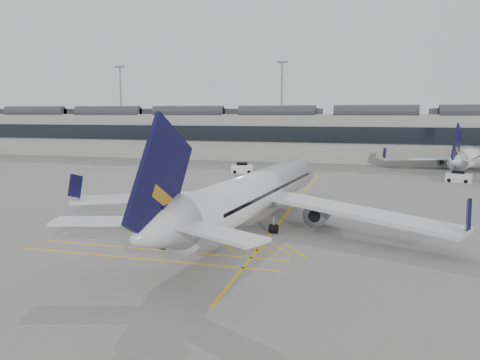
% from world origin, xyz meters
% --- Properties ---
extents(ground, '(220.00, 220.00, 0.00)m').
position_xyz_m(ground, '(0.00, 0.00, 0.00)').
color(ground, gray).
rests_on(ground, ground).
extents(terminal, '(200.00, 20.45, 12.40)m').
position_xyz_m(terminal, '(0.00, 71.93, 6.14)').
color(terminal, '#9E9E99').
rests_on(terminal, ground).
extents(light_masts, '(113.00, 0.60, 25.45)m').
position_xyz_m(light_masts, '(-1.67, 86.00, 14.49)').
color(light_masts, slate).
rests_on(light_masts, ground).
extents(apron_markings, '(0.25, 60.00, 0.01)m').
position_xyz_m(apron_markings, '(10.00, 10.00, 0.01)').
color(apron_markings, gold).
rests_on(apron_markings, ground).
extents(airliner_main, '(39.32, 43.18, 11.50)m').
position_xyz_m(airliner_main, '(7.75, 0.27, 3.38)').
color(airliner_main, silver).
rests_on(airliner_main, ground).
extents(airliner_far, '(31.35, 34.72, 9.67)m').
position_xyz_m(airliner_far, '(38.38, 55.40, 2.84)').
color(airliner_far, silver).
rests_on(airliner_far, ground).
extents(belt_loader, '(4.64, 2.52, 1.84)m').
position_xyz_m(belt_loader, '(5.57, 11.89, 0.54)').
color(belt_loader, silver).
rests_on(belt_loader, ground).
extents(baggage_cart_a, '(2.16, 1.94, 1.91)m').
position_xyz_m(baggage_cart_a, '(5.10, 10.10, 1.03)').
color(baggage_cart_a, gray).
rests_on(baggage_cart_a, ground).
extents(baggage_cart_b, '(2.02, 1.77, 1.88)m').
position_xyz_m(baggage_cart_b, '(-1.60, 5.08, 1.01)').
color(baggage_cart_b, gray).
rests_on(baggage_cart_b, ground).
extents(baggage_cart_c, '(2.07, 1.81, 1.93)m').
position_xyz_m(baggage_cart_c, '(2.00, 4.73, 1.03)').
color(baggage_cart_c, gray).
rests_on(baggage_cart_c, ground).
extents(baggage_cart_d, '(2.37, 2.19, 2.00)m').
position_xyz_m(baggage_cart_d, '(-0.04, 6.63, 1.07)').
color(baggage_cart_d, gray).
rests_on(baggage_cart_d, ground).
extents(ramp_agent_a, '(0.70, 0.62, 1.62)m').
position_xyz_m(ramp_agent_a, '(2.61, 9.30, 0.81)').
color(ramp_agent_a, '#DF450B').
rests_on(ramp_agent_a, ground).
extents(ramp_agent_b, '(1.01, 0.96, 1.64)m').
position_xyz_m(ramp_agent_b, '(3.67, 3.43, 0.82)').
color(ramp_agent_b, '#F75F0D').
rests_on(ramp_agent_b, ground).
extents(pushback_tug, '(2.45, 1.61, 1.32)m').
position_xyz_m(pushback_tug, '(-5.34, 5.00, 0.59)').
color(pushback_tug, '#505245').
rests_on(pushback_tug, ground).
extents(safety_cone_nose, '(0.34, 0.34, 0.47)m').
position_xyz_m(safety_cone_nose, '(8.95, 18.04, 0.23)').
color(safety_cone_nose, '#F24C0A').
rests_on(safety_cone_nose, ground).
extents(safety_cone_engine, '(0.41, 0.41, 0.57)m').
position_xyz_m(safety_cone_engine, '(12.59, 4.70, 0.29)').
color(safety_cone_engine, '#F24C0A').
rests_on(safety_cone_engine, ground).
extents(service_van_left, '(4.40, 2.84, 2.09)m').
position_xyz_m(service_van_left, '(-4.22, 40.31, 0.93)').
color(service_van_left, silver).
rests_on(service_van_left, ground).
extents(service_van_mid, '(2.17, 4.07, 2.05)m').
position_xyz_m(service_van_mid, '(6.22, 40.67, 0.92)').
color(service_van_mid, silver).
rests_on(service_van_mid, ground).
extents(service_van_right, '(4.25, 3.11, 1.97)m').
position_xyz_m(service_van_right, '(33.34, 38.54, 0.88)').
color(service_van_right, silver).
rests_on(service_van_right, ground).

